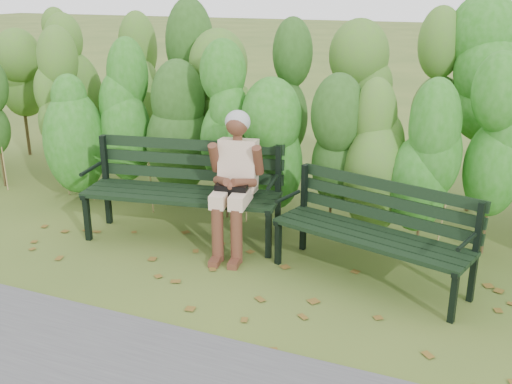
% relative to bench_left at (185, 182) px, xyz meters
% --- Properties ---
extents(ground, '(80.00, 80.00, 0.00)m').
position_rel_bench_left_xyz_m(ground, '(0.97, -0.73, -0.60)').
color(ground, '#3E5520').
extents(hedge_band, '(11.04, 1.67, 2.42)m').
position_rel_bench_left_xyz_m(hedge_band, '(0.97, 1.14, 0.65)').
color(hedge_band, '#47381E').
rests_on(hedge_band, ground).
extents(leaf_litter, '(5.74, 2.23, 0.01)m').
position_rel_bench_left_xyz_m(leaf_litter, '(1.34, -0.65, -0.60)').
color(leaf_litter, brown).
rests_on(leaf_litter, ground).
extents(bench_left, '(2.14, 1.01, 1.03)m').
position_rel_bench_left_xyz_m(bench_left, '(0.00, 0.00, 0.00)').
color(bench_left, black).
rests_on(bench_left, ground).
extents(bench_right, '(1.91, 1.05, 0.91)m').
position_rel_bench_left_xyz_m(bench_right, '(2.09, -0.21, -0.07)').
color(bench_right, black).
rests_on(bench_right, ground).
extents(seated_woman, '(0.57, 0.84, 1.42)m').
position_rel_bench_left_xyz_m(seated_woman, '(0.63, -0.10, 0.21)').
color(seated_woman, beige).
rests_on(seated_woman, ground).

